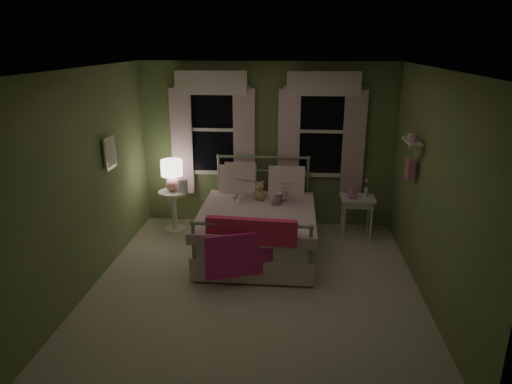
# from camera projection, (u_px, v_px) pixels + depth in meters

# --- Properties ---
(room_shell) EXTENTS (4.20, 4.20, 4.20)m
(room_shell) POSITION_uv_depth(u_px,v_px,m) (255.00, 185.00, 5.26)
(room_shell) COLOR beige
(room_shell) RESTS_ON ground
(bed) EXTENTS (1.58, 2.04, 1.18)m
(bed) POSITION_uv_depth(u_px,v_px,m) (258.00, 226.00, 6.49)
(bed) COLOR white
(bed) RESTS_ON ground
(pink_throw) EXTENTS (1.10, 0.40, 0.71)m
(pink_throw) POSITION_uv_depth(u_px,v_px,m) (251.00, 241.00, 5.46)
(pink_throw) COLOR #F12F6E
(pink_throw) RESTS_ON bed
(child_left) EXTENTS (0.28, 0.19, 0.75)m
(child_left) POSITION_uv_depth(u_px,v_px,m) (242.00, 179.00, 6.74)
(child_left) COLOR #F7D1DD
(child_left) RESTS_ON bed
(child_right) EXTENTS (0.41, 0.35, 0.77)m
(child_right) POSITION_uv_depth(u_px,v_px,m) (279.00, 179.00, 6.69)
(child_right) COLOR #F7D1DD
(child_right) RESTS_ON bed
(book_left) EXTENTS (0.23, 0.18, 0.26)m
(book_left) POSITION_uv_depth(u_px,v_px,m) (240.00, 183.00, 6.50)
(book_left) COLOR beige
(book_left) RESTS_ON child_left
(book_right) EXTENTS (0.20, 0.12, 0.26)m
(book_right) POSITION_uv_depth(u_px,v_px,m) (279.00, 186.00, 6.47)
(book_right) COLOR beige
(book_right) RESTS_ON child_right
(teddy_bear) EXTENTS (0.23, 0.18, 0.30)m
(teddy_bear) POSITION_uv_depth(u_px,v_px,m) (260.00, 192.00, 6.62)
(teddy_bear) COLOR tan
(teddy_bear) RESTS_ON bed
(nightstand_left) EXTENTS (0.46, 0.46, 0.65)m
(nightstand_left) POSITION_uv_depth(u_px,v_px,m) (174.00, 205.00, 7.19)
(nightstand_left) COLOR white
(nightstand_left) RESTS_ON ground
(table_lamp) EXTENTS (0.33, 0.33, 0.49)m
(table_lamp) POSITION_uv_depth(u_px,v_px,m) (172.00, 173.00, 7.02)
(table_lamp) COLOR pink
(table_lamp) RESTS_ON nightstand_left
(book_nightstand) EXTENTS (0.18, 0.24, 0.02)m
(book_nightstand) POSITION_uv_depth(u_px,v_px,m) (178.00, 193.00, 7.03)
(book_nightstand) COLOR beige
(book_nightstand) RESTS_ON nightstand_left
(nightstand_right) EXTENTS (0.50, 0.40, 0.64)m
(nightstand_right) POSITION_uv_depth(u_px,v_px,m) (357.00, 203.00, 6.88)
(nightstand_right) COLOR white
(nightstand_right) RESTS_ON ground
(pink_toy) EXTENTS (0.14, 0.18, 0.14)m
(pink_toy) POSITION_uv_depth(u_px,v_px,m) (351.00, 193.00, 6.84)
(pink_toy) COLOR pink
(pink_toy) RESTS_ON nightstand_right
(bud_vase) EXTENTS (0.06, 0.06, 0.28)m
(bud_vase) POSITION_uv_depth(u_px,v_px,m) (366.00, 188.00, 6.85)
(bud_vase) COLOR white
(bud_vase) RESTS_ON nightstand_right
(window_left) EXTENTS (1.34, 0.13, 1.96)m
(window_left) POSITION_uv_depth(u_px,v_px,m) (212.00, 126.00, 7.14)
(window_left) COLOR black
(window_left) RESTS_ON room_shell
(window_right) EXTENTS (1.34, 0.13, 1.96)m
(window_right) POSITION_uv_depth(u_px,v_px,m) (322.00, 127.00, 7.00)
(window_right) COLOR black
(window_right) RESTS_ON room_shell
(wall_shelf) EXTENTS (0.15, 0.50, 0.60)m
(wall_shelf) POSITION_uv_depth(u_px,v_px,m) (411.00, 155.00, 5.69)
(wall_shelf) COLOR white
(wall_shelf) RESTS_ON room_shell
(framed_picture) EXTENTS (0.03, 0.32, 0.42)m
(framed_picture) POSITION_uv_depth(u_px,v_px,m) (110.00, 153.00, 5.92)
(framed_picture) COLOR beige
(framed_picture) RESTS_ON room_shell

